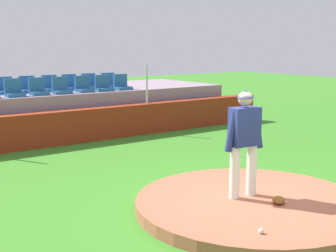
{
  "coord_description": "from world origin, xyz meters",
  "views": [
    {
      "loc": [
        -5.43,
        -5.11,
        2.72
      ],
      "look_at": [
        0.0,
        2.38,
        1.1
      ],
      "focal_mm": 49.06,
      "sensor_mm": 36.0,
      "label": 1
    }
  ],
  "objects_px": {
    "stadium_chair_2": "(38,90)",
    "stadium_chair_12": "(90,84)",
    "fielding_glove": "(279,200)",
    "stadium_chair_6": "(122,85)",
    "stadium_chair_3": "(61,88)",
    "stadium_chair_10": "(50,86)",
    "stadium_chair_11": "(70,85)",
    "stadium_chair_13": "(109,83)",
    "pitcher": "(244,135)",
    "stadium_chair_5": "(104,86)",
    "stadium_chair_9": "(28,87)",
    "stadium_chair_8": "(5,89)",
    "stadium_chair_4": "(84,87)",
    "stadium_chair_1": "(14,91)",
    "baseball": "(261,231)"
  },
  "relations": [
    {
      "from": "stadium_chair_4",
      "to": "stadium_chair_9",
      "type": "relative_size",
      "value": 1.0
    },
    {
      "from": "stadium_chair_5",
      "to": "stadium_chair_8",
      "type": "bearing_deg",
      "value": -18.06
    },
    {
      "from": "baseball",
      "to": "stadium_chair_2",
      "type": "distance_m",
      "value": 8.94
    },
    {
      "from": "stadium_chair_10",
      "to": "stadium_chair_6",
      "type": "bearing_deg",
      "value": 157.63
    },
    {
      "from": "stadium_chair_8",
      "to": "stadium_chair_11",
      "type": "relative_size",
      "value": 1.0
    },
    {
      "from": "stadium_chair_3",
      "to": "stadium_chair_10",
      "type": "relative_size",
      "value": 1.0
    },
    {
      "from": "stadium_chair_1",
      "to": "stadium_chair_3",
      "type": "xyz_separation_m",
      "value": [
        1.39,
        -0.0,
        0.0
      ]
    },
    {
      "from": "stadium_chair_13",
      "to": "stadium_chair_11",
      "type": "bearing_deg",
      "value": -0.19
    },
    {
      "from": "stadium_chair_2",
      "to": "stadium_chair_9",
      "type": "xyz_separation_m",
      "value": [
        0.01,
        0.9,
        0.0
      ]
    },
    {
      "from": "stadium_chair_11",
      "to": "stadium_chair_13",
      "type": "distance_m",
      "value": 1.42
    },
    {
      "from": "stadium_chair_2",
      "to": "stadium_chair_3",
      "type": "distance_m",
      "value": 0.69
    },
    {
      "from": "stadium_chair_1",
      "to": "stadium_chair_4",
      "type": "distance_m",
      "value": 2.14
    },
    {
      "from": "stadium_chair_11",
      "to": "stadium_chair_12",
      "type": "distance_m",
      "value": 0.71
    },
    {
      "from": "stadium_chair_4",
      "to": "stadium_chair_13",
      "type": "height_order",
      "value": "same"
    },
    {
      "from": "stadium_chair_1",
      "to": "stadium_chair_12",
      "type": "height_order",
      "value": "same"
    },
    {
      "from": "stadium_chair_9",
      "to": "stadium_chair_11",
      "type": "xyz_separation_m",
      "value": [
        1.37,
        -0.01,
        0.0
      ]
    },
    {
      "from": "stadium_chair_6",
      "to": "stadium_chair_9",
      "type": "height_order",
      "value": "same"
    },
    {
      "from": "stadium_chair_2",
      "to": "stadium_chair_12",
      "type": "xyz_separation_m",
      "value": [
        2.1,
        0.93,
        0.0
      ]
    },
    {
      "from": "stadium_chair_2",
      "to": "stadium_chair_11",
      "type": "xyz_separation_m",
      "value": [
        1.38,
        0.89,
        0.0
      ]
    },
    {
      "from": "stadium_chair_6",
      "to": "fielding_glove",
      "type": "bearing_deg",
      "value": 77.02
    },
    {
      "from": "stadium_chair_1",
      "to": "stadium_chair_9",
      "type": "relative_size",
      "value": 1.0
    },
    {
      "from": "stadium_chair_5",
      "to": "stadium_chair_9",
      "type": "bearing_deg",
      "value": -23.53
    },
    {
      "from": "stadium_chair_3",
      "to": "stadium_chair_10",
      "type": "xyz_separation_m",
      "value": [
        0.03,
        0.91,
        0.0
      ]
    },
    {
      "from": "pitcher",
      "to": "stadium_chair_12",
      "type": "bearing_deg",
      "value": 87.28
    },
    {
      "from": "stadium_chair_9",
      "to": "stadium_chair_13",
      "type": "xyz_separation_m",
      "value": [
        2.79,
        -0.01,
        0.0
      ]
    },
    {
      "from": "stadium_chair_1",
      "to": "stadium_chair_12",
      "type": "bearing_deg",
      "value": -161.15
    },
    {
      "from": "fielding_glove",
      "to": "stadium_chair_6",
      "type": "bearing_deg",
      "value": -147.59
    },
    {
      "from": "stadium_chair_6",
      "to": "stadium_chair_12",
      "type": "distance_m",
      "value": 1.14
    },
    {
      "from": "stadium_chair_9",
      "to": "stadium_chair_1",
      "type": "bearing_deg",
      "value": 52.28
    },
    {
      "from": "stadium_chair_3",
      "to": "stadium_chair_8",
      "type": "bearing_deg",
      "value": -33.91
    },
    {
      "from": "stadium_chair_5",
      "to": "stadium_chair_10",
      "type": "distance_m",
      "value": 1.66
    },
    {
      "from": "fielding_glove",
      "to": "stadium_chair_13",
      "type": "bearing_deg",
      "value": -146.4
    },
    {
      "from": "pitcher",
      "to": "stadium_chair_9",
      "type": "distance_m",
      "value": 8.52
    },
    {
      "from": "stadium_chair_4",
      "to": "stadium_chair_9",
      "type": "xyz_separation_m",
      "value": [
        -1.43,
        0.88,
        0.0
      ]
    },
    {
      "from": "stadium_chair_2",
      "to": "stadium_chair_8",
      "type": "height_order",
      "value": "same"
    },
    {
      "from": "fielding_glove",
      "to": "stadium_chair_4",
      "type": "height_order",
      "value": "stadium_chair_4"
    },
    {
      "from": "stadium_chair_12",
      "to": "stadium_chair_3",
      "type": "bearing_deg",
      "value": 34.24
    },
    {
      "from": "stadium_chair_11",
      "to": "stadium_chair_2",
      "type": "bearing_deg",
      "value": 32.83
    },
    {
      "from": "fielding_glove",
      "to": "stadium_chair_10",
      "type": "xyz_separation_m",
      "value": [
        -0.19,
        9.07,
        1.22
      ]
    },
    {
      "from": "stadium_chair_3",
      "to": "stadium_chair_6",
      "type": "relative_size",
      "value": 1.0
    },
    {
      "from": "pitcher",
      "to": "stadium_chair_4",
      "type": "bearing_deg",
      "value": 91.02
    },
    {
      "from": "stadium_chair_3",
      "to": "stadium_chair_6",
      "type": "height_order",
      "value": "same"
    },
    {
      "from": "stadium_chair_1",
      "to": "stadium_chair_2",
      "type": "distance_m",
      "value": 0.7
    },
    {
      "from": "stadium_chair_13",
      "to": "pitcher",
      "type": "bearing_deg",
      "value": 75.98
    },
    {
      "from": "fielding_glove",
      "to": "stadium_chair_3",
      "type": "bearing_deg",
      "value": -133.09
    },
    {
      "from": "pitcher",
      "to": "stadium_chair_8",
      "type": "relative_size",
      "value": 3.64
    },
    {
      "from": "stadium_chair_1",
      "to": "stadium_chair_4",
      "type": "height_order",
      "value": "same"
    },
    {
      "from": "stadium_chair_3",
      "to": "stadium_chair_6",
      "type": "distance_m",
      "value": 2.11
    },
    {
      "from": "stadium_chair_3",
      "to": "stadium_chair_2",
      "type": "bearing_deg",
      "value": -1.81
    },
    {
      "from": "stadium_chair_4",
      "to": "stadium_chair_8",
      "type": "relative_size",
      "value": 1.0
    }
  ]
}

